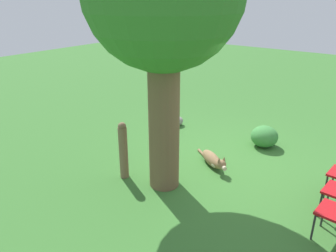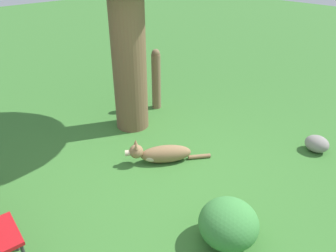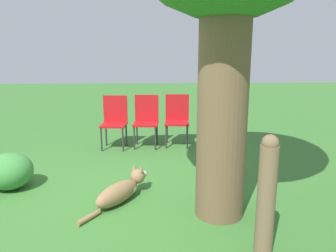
{
  "view_description": "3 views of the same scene",
  "coord_description": "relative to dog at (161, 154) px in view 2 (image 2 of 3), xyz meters",
  "views": [
    {
      "loc": [
        -2.64,
        5.05,
        3.11
      ],
      "look_at": [
        0.28,
        1.18,
        1.14
      ],
      "focal_mm": 35.0,
      "sensor_mm": 36.0,
      "label": 1
    },
    {
      "loc": [
        -2.38,
        -2.68,
        2.56
      ],
      "look_at": [
        0.19,
        0.06,
        0.49
      ],
      "focal_mm": 35.0,
      "sensor_mm": 36.0,
      "label": 2
    },
    {
      "loc": [
        3.63,
        0.43,
        1.71
      ],
      "look_at": [
        -0.93,
        0.64,
        0.68
      ],
      "focal_mm": 35.0,
      "sensor_mm": 36.0,
      "label": 3
    }
  ],
  "objects": [
    {
      "name": "ground_plane",
      "position": [
        -0.04,
        -0.05,
        -0.13
      ],
      "size": [
        30.0,
        30.0,
        0.0
      ],
      "primitive_type": "plane",
      "color": "#38702D"
    },
    {
      "name": "dog",
      "position": [
        0.0,
        0.0,
        0.0
      ],
      "size": [
        1.0,
        0.72,
        0.35
      ],
      "rotation": [
        0.0,
        0.0,
        2.55
      ],
      "color": "olive",
      "rests_on": "ground_plane"
    },
    {
      "name": "fence_post",
      "position": [
        1.09,
        1.32,
        0.41
      ],
      "size": [
        0.16,
        0.16,
        1.07
      ],
      "color": "brown",
      "rests_on": "ground_plane"
    },
    {
      "name": "garden_rock",
      "position": [
        1.79,
        -1.31,
        -0.01
      ],
      "size": [
        0.29,
        0.33,
        0.23
      ],
      "color": "gray",
      "rests_on": "ground_plane"
    },
    {
      "name": "low_shrub",
      "position": [
        -0.43,
        -1.45,
        0.1
      ],
      "size": [
        0.58,
        0.58,
        0.46
      ],
      "color": "#3D843D",
      "rests_on": "ground_plane"
    }
  ]
}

